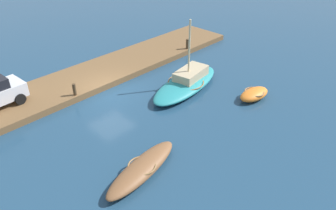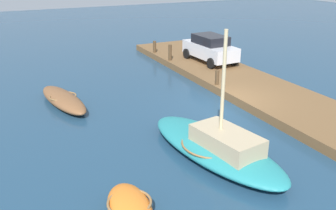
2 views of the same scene
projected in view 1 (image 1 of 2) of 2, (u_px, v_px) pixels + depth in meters
ground_plane at (108, 93)px, 20.96m from camera, size 84.00×84.00×0.00m
dock_platform at (86, 78)px, 22.25m from camera, size 25.67×3.94×0.40m
dinghy_orange at (254, 94)px, 20.19m from camera, size 2.33×1.37×0.63m
rowboat_brown at (142, 168)px, 14.61m from camera, size 4.63×1.97×0.59m
sailboat_teal at (187, 82)px, 21.30m from camera, size 6.59×3.23×4.47m
mooring_post_west at (187, 44)px, 26.02m from camera, size 0.22×0.22×0.78m
mooring_post_mid_west at (74, 89)px, 19.75m from camera, size 0.20×0.20×0.75m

